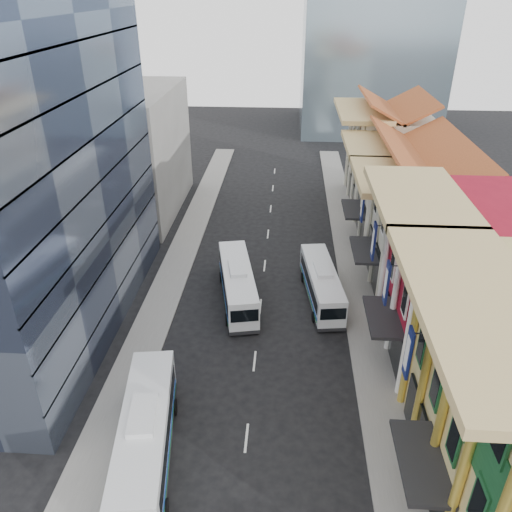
# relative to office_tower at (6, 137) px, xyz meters

# --- Properties ---
(sidewalk_right) EXTENTS (3.00, 90.00, 0.15)m
(sidewalk_right) POSITION_rel_office_tower_xyz_m (25.50, 3.00, -14.93)
(sidewalk_right) COLOR slate
(sidewalk_right) RESTS_ON ground
(sidewalk_left) EXTENTS (3.00, 90.00, 0.15)m
(sidewalk_left) POSITION_rel_office_tower_xyz_m (8.50, 3.00, -14.93)
(sidewalk_left) COLOR slate
(sidewalk_left) RESTS_ON ground
(shophouse_red) EXTENTS (8.00, 10.00, 12.00)m
(shophouse_red) POSITION_rel_office_tower_xyz_m (31.00, -2.00, -9.00)
(shophouse_red) COLOR maroon
(shophouse_red) RESTS_ON ground
(shophouse_cream_near) EXTENTS (8.00, 9.00, 10.00)m
(shophouse_cream_near) POSITION_rel_office_tower_xyz_m (31.00, 7.50, -10.00)
(shophouse_cream_near) COLOR beige
(shophouse_cream_near) RESTS_ON ground
(shophouse_cream_mid) EXTENTS (8.00, 9.00, 10.00)m
(shophouse_cream_mid) POSITION_rel_office_tower_xyz_m (31.00, 16.50, -10.00)
(shophouse_cream_mid) COLOR beige
(shophouse_cream_mid) RESTS_ON ground
(shophouse_cream_far) EXTENTS (8.00, 12.00, 11.00)m
(shophouse_cream_far) POSITION_rel_office_tower_xyz_m (31.00, 27.00, -9.50)
(shophouse_cream_far) COLOR beige
(shophouse_cream_far) RESTS_ON ground
(office_tower) EXTENTS (12.00, 26.00, 30.00)m
(office_tower) POSITION_rel_office_tower_xyz_m (0.00, 0.00, 0.00)
(office_tower) COLOR #3A435C
(office_tower) RESTS_ON ground
(office_block_far) EXTENTS (10.00, 18.00, 14.00)m
(office_block_far) POSITION_rel_office_tower_xyz_m (1.00, 23.00, -8.00)
(office_block_far) COLOR gray
(office_block_far) RESTS_ON ground
(bus_left_near) EXTENTS (4.21, 11.47, 3.59)m
(bus_left_near) POSITION_rel_office_tower_xyz_m (11.50, -12.78, -13.20)
(bus_left_near) COLOR silver
(bus_left_near) RESTS_ON ground
(bus_left_far) EXTENTS (4.54, 10.87, 3.40)m
(bus_left_far) POSITION_rel_office_tower_xyz_m (15.00, 3.88, -13.30)
(bus_left_far) COLOR silver
(bus_left_far) RESTS_ON ground
(bus_right) EXTENTS (3.59, 10.13, 3.18)m
(bus_right) POSITION_rel_office_tower_xyz_m (22.14, 4.49, -13.41)
(bus_right) COLOR silver
(bus_right) RESTS_ON ground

